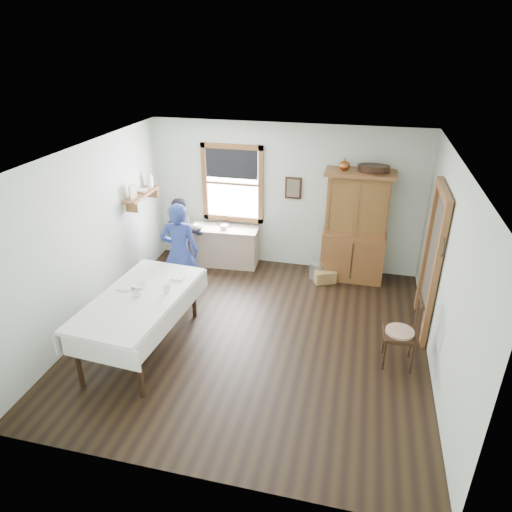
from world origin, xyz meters
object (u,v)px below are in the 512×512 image
Objects in this scene: spindle_chair at (401,331)px; figure_dark at (184,240)px; woman_blue at (180,256)px; china_hutch at (355,227)px; pail at (317,270)px; work_counter at (224,246)px; dining_table at (142,322)px; wicker_basket at (324,276)px.

figure_dark is at bearing 152.19° from spindle_chair.
figure_dark is at bearing -85.00° from woman_blue.
china_hutch is 1.05m from pail.
woman_blue is (-0.32, -1.36, 0.41)m from work_counter.
dining_table is (-2.77, -2.82, -0.58)m from china_hutch.
pail is 2.50m from figure_dark.
china_hutch is at bearing 45.43° from dining_table.
woman_blue is (0.02, 1.44, 0.36)m from dining_table.
china_hutch reaches higher than spindle_chair.
dining_table reaches higher than work_counter.
woman_blue is at bearing 89.25° from dining_table.
dining_table reaches higher than wicker_basket.
pail is (1.84, -0.15, -0.23)m from work_counter.
figure_dark is (-2.41, -0.41, 0.53)m from pail.
china_hutch is at bearing 14.63° from pail.
china_hutch is 1.48× the size of figure_dark.
pail is (-0.60, -0.16, -0.85)m from china_hutch.
dining_table is 5.62× the size of wicker_basket.
china_hutch is 0.95× the size of dining_table.
dining_table is 2.28m from figure_dark.
woman_blue reaches higher than wicker_basket.
figure_dark is at bearing -139.80° from work_counter.
figure_dark is (-0.26, 0.81, -0.10)m from woman_blue.
work_counter is at bearing 175.46° from pail.
wicker_basket is at bearing 117.43° from spindle_chair.
wicker_basket is at bearing -10.90° from work_counter.
work_counter is 0.66× the size of china_hutch.
spindle_chair is at bearing -72.29° from china_hutch.
china_hutch reaches higher than work_counter.
dining_table is at bearing -100.39° from work_counter.
figure_dark is (-3.75, 1.77, 0.16)m from spindle_chair.
work_counter is at bearing 172.65° from wicker_basket.
dining_table is at bearing -174.72° from spindle_chair.
spindle_chair reaches higher than wicker_basket.
spindle_chair is 3.39× the size of pail.
woman_blue is (-2.75, -1.37, -0.22)m from china_hutch.
woman_blue reaches higher than spindle_chair.
woman_blue is at bearing -153.36° from china_hutch.
pail is at bearing -163.29° from woman_blue.
pail is at bearing 50.73° from dining_table.
work_counter is 2.52m from china_hutch.
figure_dark is at bearing -169.28° from china_hutch.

